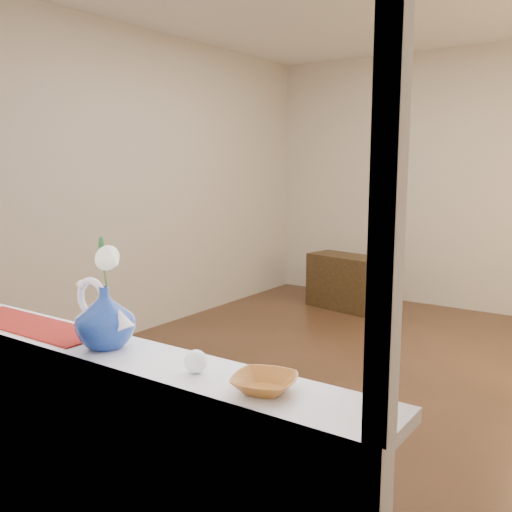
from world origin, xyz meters
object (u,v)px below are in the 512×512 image
at_px(swan, 103,315).
at_px(side_table, 345,282).
at_px(paperweight, 196,362).
at_px(blue_vase, 105,313).
at_px(amber_dish, 264,385).

relative_size(swan, side_table, 0.34).
distance_m(swan, side_table, 4.41).
height_order(swan, paperweight, swan).
bearing_deg(side_table, paperweight, -59.35).
distance_m(blue_vase, paperweight, 0.42).
bearing_deg(paperweight, blue_vase, 178.70).
relative_size(blue_vase, side_table, 0.31).
relative_size(paperweight, amber_dish, 0.47).
bearing_deg(amber_dish, blue_vase, 179.48).
distance_m(blue_vase, amber_dish, 0.66).
height_order(paperweight, side_table, paperweight).
bearing_deg(amber_dish, side_table, 113.21).
bearing_deg(blue_vase, swan, -154.48).
bearing_deg(amber_dish, swan, 179.69).
xyz_separation_m(amber_dish, side_table, (-1.80, 4.20, -0.65)).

